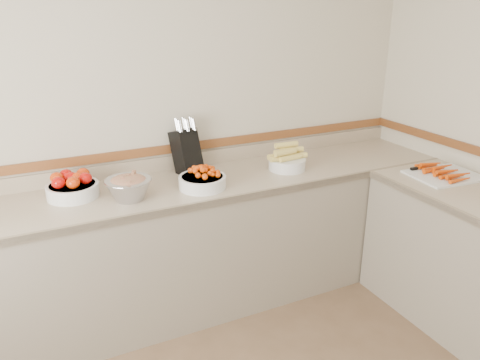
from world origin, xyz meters
name	(u,v)px	position (x,y,z in m)	size (l,w,h in m)	color
back_wall	(149,115)	(0.00, 2.00, 1.30)	(4.00, 4.00, 0.00)	beige
counter_back	(171,249)	(0.00, 1.68, 0.45)	(4.00, 0.65, 1.08)	tan
knife_block	(186,150)	(0.21, 1.90, 1.06)	(0.21, 0.23, 0.38)	black
tomato_bowl	(72,186)	(-0.56, 1.77, 0.97)	(0.31, 0.31, 0.15)	white
cherry_tomato_bowl	(203,179)	(0.20, 1.57, 0.96)	(0.30, 0.30, 0.16)	white
corn_bowl	(287,160)	(0.86, 1.64, 0.96)	(0.29, 0.26, 0.19)	white
rhubarb_bowl	(129,187)	(-0.26, 1.58, 0.98)	(0.27, 0.27, 0.16)	#B2B2BA
cutting_board	(444,173)	(1.73, 1.06, 0.92)	(0.48, 0.39, 0.06)	white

